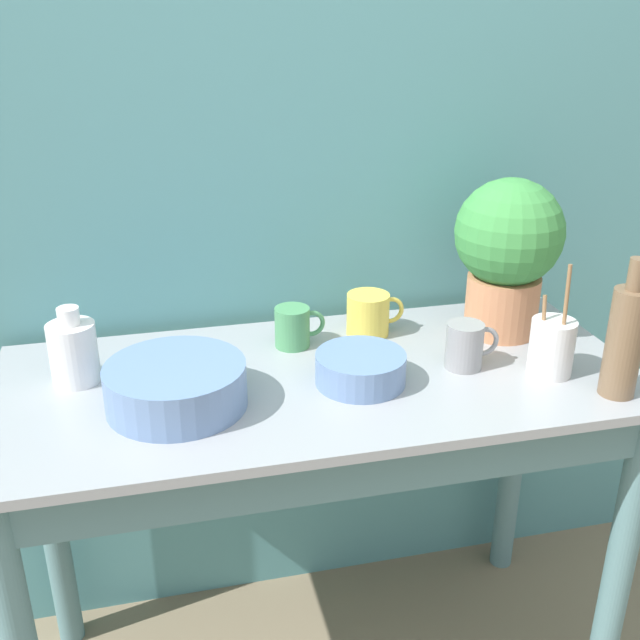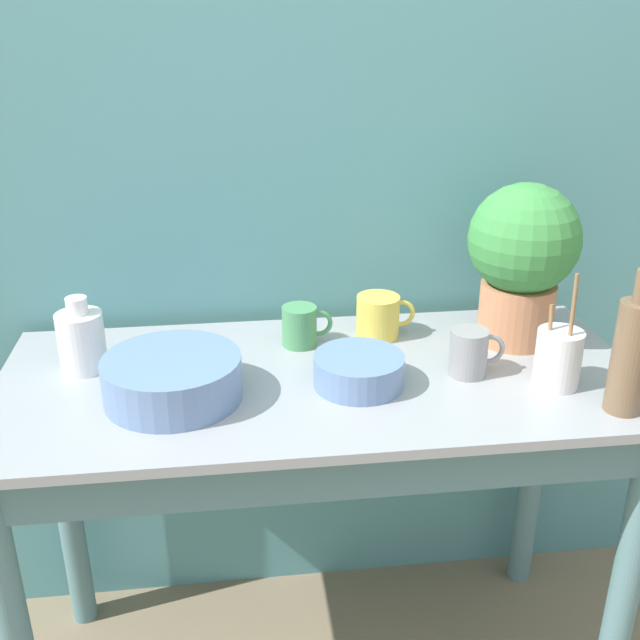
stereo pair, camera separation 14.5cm
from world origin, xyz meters
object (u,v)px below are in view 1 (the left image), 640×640
Objects in this scene: bottle_tall at (625,340)px; bowl_small_blue at (361,369)px; mug_yellow at (369,314)px; mug_grey at (466,345)px; potted_plant at (508,248)px; bottle_short at (73,351)px; bowl_wash_large at (176,386)px; utensil_cup at (552,347)px; mug_green at (294,327)px.

bowl_small_blue is at bearing 161.52° from bottle_tall.
mug_grey is at bearing -54.84° from mug_yellow.
mug_grey is at bearing -135.45° from potted_plant.
bottle_tall is at bearing -16.20° from bottle_short.
bottle_short reaches higher than bowl_wash_large.
utensil_cup is at bearing -7.27° from bowl_small_blue.
bowl_small_blue is at bearing -156.41° from potted_plant.
bowl_wash_large is at bearing -166.73° from potted_plant.
mug_green is 0.22m from bowl_small_blue.
mug_grey is at bearing 143.94° from bottle_tall.
bowl_small_blue is 0.75× the size of utensil_cup.
potted_plant is 1.34× the size of bowl_wash_large.
mug_yellow is 0.18m from mug_green.
mug_yellow is at bearing 7.64° from bottle_short.
bottle_short is 0.63m from mug_yellow.
mug_green is 0.62× the size of bowl_small_blue.
bottle_tall reaches higher than mug_green.
bowl_wash_large is 0.83m from bottle_tall.
bowl_small_blue is (0.35, 0.01, -0.01)m from bowl_wash_large.
potted_plant reaches higher than bowl_small_blue.
potted_plant is 3.17× the size of mug_green.
mug_green is (-0.47, 0.03, -0.15)m from potted_plant.
bowl_wash_large is 0.49m from mug_yellow.
bowl_wash_large is at bearing -141.89° from mug_green.
bowl_wash_large is at bearing -177.46° from mug_grey.
bottle_tall is 1.05m from bottle_short.
bowl_wash_large is 2.31× the size of mug_grey.
utensil_cup reaches higher than bowl_small_blue.
bowl_wash_large is 0.35m from bowl_small_blue.
utensil_cup reaches higher than mug_grey.
mug_green is 0.53m from utensil_cup.
bottle_short reaches higher than mug_yellow.
mug_yellow is at bearing 27.61° from bowl_wash_large.
utensil_cup reaches higher than mug_yellow.
bowl_wash_large is 1.11× the size of utensil_cup.
mug_grey is 0.48× the size of utensil_cup.
bottle_tall reaches higher than utensil_cup.
bottle_tall reaches higher than bottle_short.
mug_grey is (0.58, 0.03, 0.01)m from bowl_wash_large.
bowl_wash_large is 1.67× the size of bottle_short.
mug_green is at bearing 147.68° from bottle_tall.
bottle_short is 0.45m from mug_green.
bottle_short is 1.41× the size of mug_green.
utensil_cup reaches higher than bowl_wash_large.
potted_plant reaches higher than bowl_wash_large.
bowl_small_blue is at bearing -110.65° from mug_yellow.
bottle_short is 1.39× the size of mug_grey.
bottle_tall is 2.42× the size of mug_grey.
mug_green is (-0.32, 0.18, -0.00)m from mug_grey.
bottle_short reaches higher than mug_grey.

